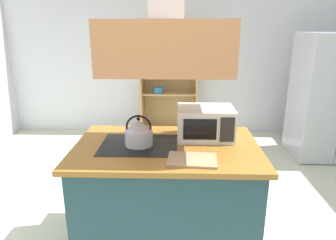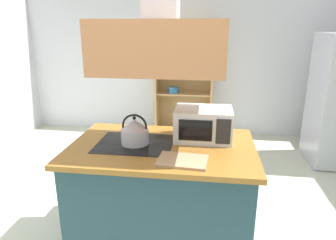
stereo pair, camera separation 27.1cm
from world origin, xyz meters
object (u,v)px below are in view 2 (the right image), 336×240
object	(u,v)px
dish_cabinet	(184,88)
microwave	(203,124)
kettle	(135,132)
cutting_board	(183,161)

from	to	relation	value
dish_cabinet	microwave	distance (m)	2.62
kettle	microwave	size ratio (longest dim) A/B	0.53
kettle	dish_cabinet	bearing A→B (deg)	86.71
dish_cabinet	cutting_board	size ratio (longest dim) A/B	5.40
cutting_board	microwave	world-z (taller)	microwave
microwave	cutting_board	bearing A→B (deg)	-104.99
microwave	kettle	bearing A→B (deg)	-161.03
dish_cabinet	kettle	size ratio (longest dim) A/B	7.54
dish_cabinet	cutting_board	bearing A→B (deg)	-85.38
dish_cabinet	kettle	xyz separation A→B (m)	(-0.16, -2.77, 0.19)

